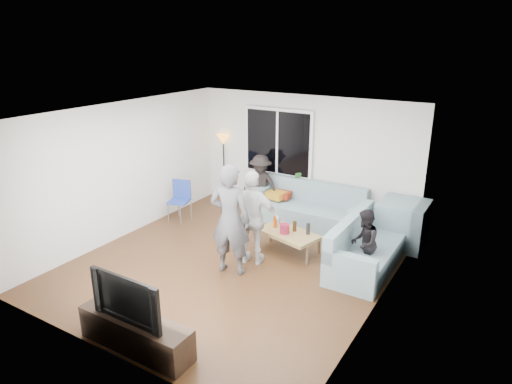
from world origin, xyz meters
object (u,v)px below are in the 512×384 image
Objects in this scene: floor_lamp at (224,167)px; spectator_back at (260,184)px; player_left at (230,220)px; television at (132,296)px; side_chair at (179,202)px; player_right at (253,218)px; sofa_right_section at (368,244)px; coffee_table at (288,242)px; tv_console at (136,333)px; sofa_back_section at (308,205)px; spectator_right at (364,243)px.

floor_lamp reaches higher than spectator_back.
television is at bearing 80.21° from player_left.
player_right is at bearing -37.30° from side_chair.
television is at bearing 153.19° from sofa_right_section.
coffee_table is (-1.41, -0.19, -0.22)m from sofa_right_section.
player_right is 2.79m from tv_console.
floor_lamp reaches higher than sofa_back_section.
spectator_back is (-1.43, 1.43, 0.46)m from coffee_table.
coffee_table is 1.41m from player_left.
spectator_right is 1.04× the size of television.
coffee_table is 0.67× the size of player_right.
sofa_right_section is 1.78× the size of spectator_right.
player_left is 2.27m from television.
player_right is 1.03× the size of tv_console.
floor_lamp is (0.00, 1.66, 0.35)m from side_chair.
sofa_back_section is at bearing 54.25° from sofa_right_section.
player_left is (2.17, -1.26, 0.50)m from side_chair.
television reaches higher than side_chair.
player_right is 1.24× the size of spectator_back.
tv_console is (-0.12, -4.77, -0.20)m from sofa_back_section.
tv_console is 0.53m from television.
tv_console is at bearing 80.21° from player_left.
player_left reaches higher than tv_console.
spectator_back reaches higher than sofa_back_section.
coffee_table is 1.28× the size of side_chair.
sofa_back_section is at bearing 88.52° from tv_console.
sofa_back_section is 4.78m from tv_console.
floor_lamp is at bearing -65.63° from player_left.
spectator_right reaches higher than sofa_right_section.
floor_lamp is 4.49m from spectator_right.
sofa_back_section is 2.70m from side_chair.
spectator_right is at bearing -26.91° from spectator_back.
side_chair is at bearing 176.68° from coffee_table.
sofa_right_section is 1.25× the size of tv_console.
coffee_table is 1.02× the size of television.
floor_lamp reaches higher than coffee_table.
floor_lamp is 0.84× the size of player_left.
side_chair reaches higher than tv_console.
tv_console is at bearing -76.92° from spectator_back.
sofa_back_section reaches higher than tv_console.
player_left reaches higher than sofa_right_section.
player_right reaches higher than sofa_back_section.
player_right is at bearing -119.57° from player_left.
side_chair is 0.77× the size of spectator_right.
side_chair is at bearing -42.43° from player_left.
sofa_back_section is at bearing 88.52° from television.
tv_console is (0.10, -2.26, -0.71)m from player_left.
spectator_right is (1.75, 0.58, -0.26)m from player_right.
coffee_table is 3.27m from floor_lamp.
sofa_back_section is at bearing -142.62° from spectator_right.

